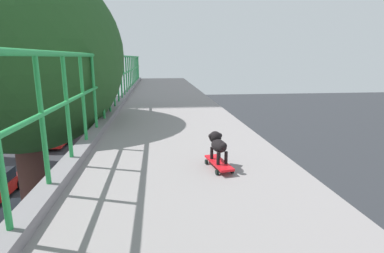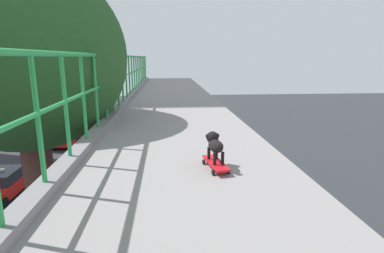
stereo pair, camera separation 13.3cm
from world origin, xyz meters
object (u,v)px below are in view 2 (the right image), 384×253
(car_silver_fifth, at_px, (32,220))
(city_bus, at_px, (72,115))
(toy_skateboard, at_px, (216,163))
(car_red_taxi_sixth, at_px, (0,185))
(small_dog, at_px, (215,144))

(car_silver_fifth, distance_m, city_bus, 18.14)
(city_bus, distance_m, toy_skateboard, 28.86)
(car_red_taxi_sixth, distance_m, small_dog, 17.09)
(small_dog, bearing_deg, car_red_taxi_sixth, 126.69)
(car_red_taxi_sixth, xyz_separation_m, city_bus, (-0.14, 13.88, 1.27))
(small_dog, bearing_deg, city_bus, 109.99)
(city_bus, bearing_deg, car_silver_fifth, -79.21)
(city_bus, xyz_separation_m, small_dog, (9.74, -26.77, 4.55))
(city_bus, height_order, small_dog, small_dog)
(car_silver_fifth, bearing_deg, small_dog, -54.76)
(toy_skateboard, bearing_deg, car_silver_fifth, 125.12)
(car_silver_fifth, bearing_deg, city_bus, 100.79)
(car_red_taxi_sixth, distance_m, city_bus, 13.94)
(city_bus, bearing_deg, toy_skateboard, -70.03)
(car_red_taxi_sixth, xyz_separation_m, small_dog, (9.60, -12.89, 5.82))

